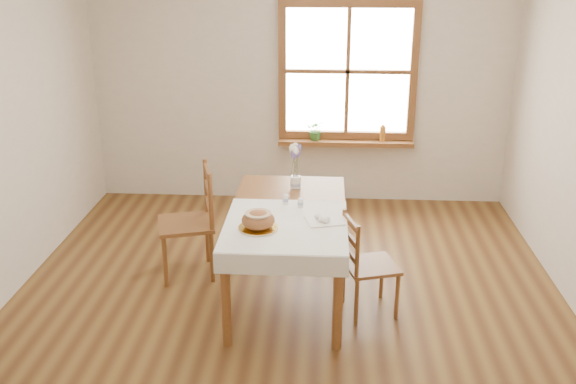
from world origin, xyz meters
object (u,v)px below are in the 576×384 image
at_px(chair_left, 185,222).
at_px(chair_right, 371,264).
at_px(dining_table, 288,220).
at_px(bread_plate, 258,228).
at_px(flower_vase, 296,183).

distance_m(chair_left, chair_right, 1.63).
bearing_deg(dining_table, chair_right, -18.12).
relative_size(chair_left, bread_plate, 3.45).
distance_m(bread_plate, flower_vase, 0.91).
xyz_separation_m(dining_table, chair_right, (0.65, -0.21, -0.26)).
relative_size(chair_left, chair_right, 1.20).
distance_m(chair_right, flower_vase, 1.01).
xyz_separation_m(chair_left, flower_vase, (0.93, 0.17, 0.31)).
xyz_separation_m(chair_left, chair_right, (1.54, -0.52, -0.08)).
distance_m(chair_right, bread_plate, 0.93).
bearing_deg(dining_table, bread_plate, -115.83).
bearing_deg(chair_right, chair_left, 54.68).
distance_m(chair_left, bread_plate, 1.03).
bearing_deg(bread_plate, chair_right, 12.37).
xyz_separation_m(chair_right, flower_vase, (-0.61, 0.70, 0.39)).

